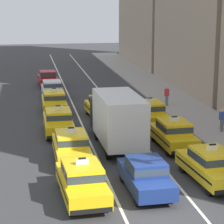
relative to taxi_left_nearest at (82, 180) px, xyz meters
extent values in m
plane|color=#353538|center=(3.07, -1.70, -0.88)|extent=(160.00, 160.00, 0.00)
cube|color=silver|center=(1.47, 18.30, -0.87)|extent=(0.14, 80.00, 0.01)
cube|color=silver|center=(4.67, 18.30, -0.87)|extent=(0.14, 80.00, 0.01)
cube|color=#9E9993|center=(10.27, 13.30, -0.80)|extent=(4.00, 90.00, 0.15)
cylinder|color=black|center=(-0.82, 1.54, -0.56)|extent=(0.27, 0.65, 0.64)
cylinder|color=black|center=(0.65, 1.62, -0.56)|extent=(0.27, 0.65, 0.64)
cylinder|color=black|center=(-0.66, -1.52, -0.56)|extent=(0.27, 0.65, 0.64)
cylinder|color=black|center=(0.82, -1.44, -0.56)|extent=(0.27, 0.65, 0.64)
cube|color=yellow|center=(0.00, 0.05, -0.21)|extent=(2.04, 4.59, 0.70)
cube|color=black|center=(0.00, 0.05, -0.16)|extent=(2.04, 4.23, 0.10)
cube|color=yellow|center=(0.01, -0.10, 0.46)|extent=(1.71, 2.18, 0.64)
cube|color=#2D3842|center=(0.01, -0.10, 0.46)|extent=(1.73, 2.21, 0.35)
cube|color=white|center=(0.01, -0.10, 0.90)|extent=(0.57, 0.15, 0.24)
cube|color=black|center=(0.01, -0.10, 1.05)|extent=(0.33, 0.13, 0.06)
cube|color=black|center=(-0.12, 2.26, -0.46)|extent=(1.72, 0.23, 0.20)
cube|color=black|center=(0.12, -2.16, -0.46)|extent=(1.72, 0.23, 0.20)
cylinder|color=black|center=(-0.75, 6.74, -0.56)|extent=(0.25, 0.64, 0.64)
cylinder|color=black|center=(0.73, 6.75, -0.56)|extent=(0.25, 0.64, 0.64)
cylinder|color=black|center=(-0.72, 3.68, -0.56)|extent=(0.25, 0.64, 0.64)
cylinder|color=black|center=(0.75, 3.69, -0.56)|extent=(0.25, 0.64, 0.64)
cube|color=yellow|center=(0.00, 5.22, -0.21)|extent=(1.84, 4.51, 0.70)
cube|color=black|center=(0.00, 5.22, -0.16)|extent=(1.85, 4.15, 0.10)
cube|color=yellow|center=(0.00, 5.07, 0.46)|extent=(1.62, 2.11, 0.64)
cube|color=#2D3842|center=(0.00, 5.07, 0.46)|extent=(1.64, 2.13, 0.35)
cube|color=white|center=(0.00, 5.07, 0.90)|extent=(0.56, 0.12, 0.24)
cube|color=black|center=(0.00, 5.07, 1.05)|extent=(0.32, 0.11, 0.06)
cube|color=black|center=(-0.01, 7.43, -0.46)|extent=(1.71, 0.15, 0.20)
cube|color=black|center=(0.02, 3.01, -0.46)|extent=(1.71, 0.15, 0.20)
cylinder|color=black|center=(-1.06, 12.38, -0.56)|extent=(0.24, 0.64, 0.64)
cylinder|color=black|center=(0.42, 12.38, -0.56)|extent=(0.24, 0.64, 0.64)
cylinder|color=black|center=(-1.07, 9.32, -0.56)|extent=(0.24, 0.64, 0.64)
cylinder|color=black|center=(0.41, 9.32, -0.56)|extent=(0.24, 0.64, 0.64)
cube|color=yellow|center=(-0.32, 10.85, -0.21)|extent=(1.81, 4.50, 0.70)
cube|color=black|center=(-0.32, 10.85, -0.16)|extent=(1.83, 4.14, 0.10)
cube|color=yellow|center=(-0.32, 10.70, 0.46)|extent=(1.60, 2.10, 0.64)
cube|color=#2D3842|center=(-0.32, 10.70, 0.46)|extent=(1.62, 2.12, 0.35)
cube|color=white|center=(-0.32, 10.70, 0.90)|extent=(0.56, 0.12, 0.24)
cube|color=black|center=(-0.32, 10.70, 1.05)|extent=(0.32, 0.11, 0.06)
cube|color=black|center=(-0.32, 13.06, -0.46)|extent=(1.71, 0.14, 0.20)
cube|color=black|center=(-0.33, 8.64, -0.46)|extent=(1.71, 0.14, 0.20)
cylinder|color=black|center=(-0.97, 18.71, -0.56)|extent=(0.24, 0.64, 0.64)
cylinder|color=black|center=(0.50, 18.71, -0.56)|extent=(0.24, 0.64, 0.64)
cylinder|color=black|center=(-0.97, 15.65, -0.56)|extent=(0.24, 0.64, 0.64)
cylinder|color=black|center=(0.51, 15.65, -0.56)|extent=(0.24, 0.64, 0.64)
cube|color=yellow|center=(-0.23, 17.18, -0.21)|extent=(1.81, 4.50, 0.70)
cube|color=black|center=(-0.23, 17.18, -0.16)|extent=(1.83, 4.14, 0.10)
cube|color=yellow|center=(-0.23, 17.03, 0.46)|extent=(1.60, 2.10, 0.64)
cube|color=#2D3842|center=(-0.23, 17.03, 0.46)|extent=(1.62, 2.12, 0.35)
cube|color=white|center=(-0.23, 17.03, 0.90)|extent=(0.56, 0.12, 0.24)
cube|color=black|center=(-0.23, 17.03, 1.05)|extent=(0.32, 0.11, 0.06)
cube|color=black|center=(-0.23, 19.39, -0.46)|extent=(1.71, 0.14, 0.20)
cube|color=black|center=(-0.23, 14.97, -0.46)|extent=(1.71, 0.14, 0.20)
cylinder|color=black|center=(-0.82, 24.28, -0.56)|extent=(0.25, 0.64, 0.64)
cylinder|color=black|center=(0.62, 24.29, -0.56)|extent=(0.25, 0.64, 0.64)
cylinder|color=black|center=(-0.79, 21.44, -0.56)|extent=(0.25, 0.64, 0.64)
cylinder|color=black|center=(0.65, 21.46, -0.56)|extent=(0.25, 0.64, 0.64)
cube|color=silver|center=(-0.09, 22.87, -0.23)|extent=(1.80, 4.32, 0.66)
cube|color=silver|center=(-0.08, 22.77, 0.40)|extent=(1.58, 1.92, 0.60)
cube|color=#2D3842|center=(-0.08, 22.77, 0.40)|extent=(1.60, 1.94, 0.33)
cylinder|color=black|center=(-0.98, 30.44, -0.56)|extent=(0.27, 0.65, 0.64)
cylinder|color=black|center=(0.46, 30.51, -0.56)|extent=(0.27, 0.65, 0.64)
cylinder|color=black|center=(-0.84, 27.61, -0.56)|extent=(0.27, 0.65, 0.64)
cylinder|color=black|center=(0.60, 27.68, -0.56)|extent=(0.27, 0.65, 0.64)
cube|color=maroon|center=(-0.19, 29.06, -0.23)|extent=(1.97, 4.38, 0.66)
cube|color=maroon|center=(-0.19, 28.96, 0.40)|extent=(1.65, 1.97, 0.60)
cube|color=#2D3842|center=(-0.19, 28.96, 0.40)|extent=(1.67, 2.00, 0.33)
cylinder|color=black|center=(2.19, 1.75, -0.56)|extent=(0.26, 0.65, 0.64)
cylinder|color=black|center=(3.63, 1.78, -0.56)|extent=(0.26, 0.65, 0.64)
cylinder|color=black|center=(2.26, -1.09, -0.56)|extent=(0.26, 0.65, 0.64)
cylinder|color=black|center=(3.70, -1.05, -0.56)|extent=(0.26, 0.65, 0.64)
cube|color=navy|center=(2.95, 0.35, -0.23)|extent=(1.87, 4.34, 0.66)
cube|color=navy|center=(2.95, 0.25, 0.40)|extent=(1.61, 1.94, 0.60)
cube|color=#2D3842|center=(2.95, 0.25, 0.40)|extent=(1.63, 1.96, 0.33)
cylinder|color=black|center=(1.96, 9.06, -0.56)|extent=(0.25, 0.64, 0.64)
cylinder|color=black|center=(3.86, 9.10, -0.56)|extent=(0.25, 0.64, 0.64)
cylinder|color=black|center=(2.04, 5.16, -0.56)|extent=(0.25, 0.64, 0.64)
cylinder|color=black|center=(3.94, 5.20, -0.56)|extent=(0.25, 0.64, 0.64)
cube|color=black|center=(2.89, 10.06, 0.49)|extent=(2.15, 2.24, 2.10)
cube|color=#2D3842|center=(2.87, 11.13, 0.79)|extent=(1.93, 0.10, 0.76)
cube|color=silver|center=(2.96, 6.80, 1.04)|extent=(2.41, 5.25, 2.70)
cylinder|color=black|center=(2.29, 15.95, -0.56)|extent=(0.28, 0.66, 0.64)
cylinder|color=black|center=(3.76, 16.05, -0.56)|extent=(0.28, 0.66, 0.64)
cylinder|color=black|center=(2.50, 12.90, -0.56)|extent=(0.28, 0.66, 0.64)
cylinder|color=black|center=(3.97, 13.00, -0.56)|extent=(0.28, 0.66, 0.64)
cube|color=yellow|center=(3.13, 14.47, -0.21)|extent=(2.11, 4.61, 0.70)
cube|color=black|center=(3.13, 14.47, -0.16)|extent=(2.10, 4.26, 0.10)
cube|color=yellow|center=(3.14, 14.32, 0.46)|extent=(1.74, 2.21, 0.64)
cube|color=#2D3842|center=(3.14, 14.32, 0.46)|extent=(1.76, 2.23, 0.35)
cube|color=white|center=(3.14, 14.32, 0.90)|extent=(0.57, 0.16, 0.24)
cube|color=black|center=(3.14, 14.32, 1.05)|extent=(0.33, 0.13, 0.06)
cube|color=black|center=(2.97, 16.68, -0.46)|extent=(1.72, 0.26, 0.20)
cube|color=black|center=(3.28, 12.27, -0.46)|extent=(1.72, 0.26, 0.20)
cylinder|color=black|center=(5.46, 2.46, -0.56)|extent=(0.29, 0.66, 0.64)
cylinder|color=black|center=(6.93, 2.58, -0.56)|extent=(0.29, 0.66, 0.64)
cylinder|color=black|center=(5.69, -0.59, -0.56)|extent=(0.29, 0.66, 0.64)
cube|color=yellow|center=(6.31, 0.99, -0.21)|extent=(2.13, 4.62, 0.70)
cube|color=black|center=(6.31, 0.99, -0.16)|extent=(2.12, 4.26, 0.10)
cube|color=yellow|center=(6.32, 0.84, 0.46)|extent=(1.75, 2.21, 0.64)
cube|color=#2D3842|center=(6.32, 0.84, 0.46)|extent=(1.77, 2.24, 0.35)
cube|color=white|center=(6.32, 0.84, 0.90)|extent=(0.57, 0.16, 0.24)
cube|color=black|center=(6.32, 0.84, 1.05)|extent=(0.33, 0.13, 0.06)
cube|color=black|center=(6.14, 3.20, -0.46)|extent=(1.72, 0.27, 0.20)
cylinder|color=black|center=(5.42, 8.16, -0.56)|extent=(0.26, 0.65, 0.64)
cylinder|color=black|center=(6.89, 8.21, -0.56)|extent=(0.26, 0.65, 0.64)
cylinder|color=black|center=(5.50, 5.11, -0.56)|extent=(0.26, 0.65, 0.64)
cylinder|color=black|center=(6.98, 5.15, -0.56)|extent=(0.26, 0.65, 0.64)
cube|color=yellow|center=(6.20, 6.66, -0.21)|extent=(1.92, 4.55, 0.70)
cube|color=black|center=(6.20, 6.66, -0.16)|extent=(1.93, 4.19, 0.10)
cube|color=yellow|center=(6.20, 6.51, 0.46)|extent=(1.66, 2.14, 0.64)
cube|color=#2D3842|center=(6.20, 6.51, 0.46)|extent=(1.68, 2.16, 0.35)
cube|color=white|center=(6.20, 6.51, 0.90)|extent=(0.56, 0.14, 0.24)
cube|color=black|center=(6.20, 6.51, 1.05)|extent=(0.32, 0.12, 0.06)
cube|color=black|center=(6.14, 8.87, -0.46)|extent=(1.71, 0.19, 0.20)
cube|color=black|center=(6.26, 4.45, -0.46)|extent=(1.71, 0.19, 0.20)
cylinder|color=black|center=(5.39, 13.76, -0.56)|extent=(0.26, 0.65, 0.64)
cylinder|color=black|center=(6.86, 13.81, -0.56)|extent=(0.26, 0.65, 0.64)
cylinder|color=black|center=(5.49, 10.71, -0.56)|extent=(0.26, 0.65, 0.64)
cylinder|color=black|center=(6.97, 10.76, -0.56)|extent=(0.26, 0.65, 0.64)
cube|color=yellow|center=(6.18, 12.26, -0.21)|extent=(1.95, 4.56, 0.70)
cube|color=black|center=(6.18, 12.26, -0.16)|extent=(1.96, 4.20, 0.10)
cube|color=yellow|center=(6.18, 12.11, 0.46)|extent=(1.67, 2.15, 0.64)
cube|color=#2D3842|center=(6.18, 12.11, 0.46)|extent=(1.69, 2.17, 0.35)
cube|color=white|center=(6.18, 12.11, 0.90)|extent=(0.56, 0.14, 0.24)
cube|color=black|center=(6.18, 12.11, 1.05)|extent=(0.32, 0.12, 0.06)
cube|color=black|center=(6.10, 14.47, -0.46)|extent=(1.71, 0.20, 0.20)
cube|color=black|center=(6.25, 10.05, -0.46)|extent=(1.71, 0.20, 0.20)
cylinder|color=slate|center=(8.98, 17.43, -0.34)|extent=(0.24, 0.24, 0.78)
cube|color=red|center=(8.98, 17.43, 0.35)|extent=(0.36, 0.22, 0.60)
sphere|color=beige|center=(8.98, 17.43, 0.76)|extent=(0.20, 0.20, 0.20)
cylinder|color=slate|center=(10.26, 9.03, -0.33)|extent=(0.24, 0.24, 0.80)
cube|color=#2D4CA5|center=(10.26, 9.03, 0.33)|extent=(0.36, 0.22, 0.52)
sphere|color=beige|center=(10.26, 9.03, 0.71)|extent=(0.20, 0.20, 0.20)
camera|label=1|loc=(-2.15, -19.65, 7.70)|focal=76.73mm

